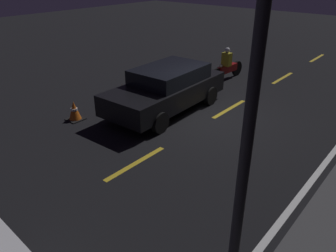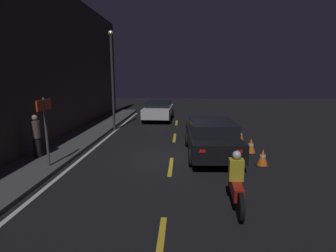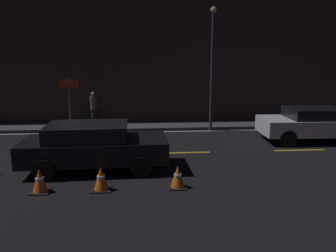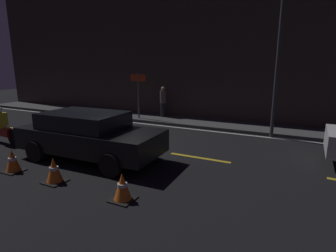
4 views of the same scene
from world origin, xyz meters
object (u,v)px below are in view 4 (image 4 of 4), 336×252
traffic_cone_far (122,187)px  motorcycle (1,129)px  traffic_cone_mid (54,170)px  street_lamp (278,56)px  traffic_cone_near (12,161)px  shop_sign (138,87)px  van_black (89,134)px  pedestrian (163,102)px

traffic_cone_far → motorcycle: bearing=167.1°
traffic_cone_mid → street_lamp: bearing=57.9°
traffic_cone_near → shop_sign: shop_sign is taller
shop_sign → van_black: bearing=-71.5°
van_black → street_lamp: bearing=45.6°
traffic_cone_near → traffic_cone_far: bearing=0.6°
motorcycle → pedestrian: bearing=68.3°
van_black → motorcycle: 4.20m
traffic_cone_near → street_lamp: bearing=49.6°
van_black → traffic_cone_near: bearing=-125.7°
van_black → motorcycle: (-4.19, -0.18, -0.22)m
van_black → pedestrian: 6.89m
traffic_cone_near → van_black: bearing=56.3°
shop_sign → motorcycle: bearing=-110.2°
van_black → street_lamp: (4.84, 5.30, 2.45)m
shop_sign → traffic_cone_near: bearing=-84.1°
motorcycle → shop_sign: (2.22, 6.05, 1.25)m
shop_sign → street_lamp: bearing=-4.7°
traffic_cone_mid → street_lamp: 8.80m
traffic_cone_far → shop_sign: bearing=120.4°
motorcycle → traffic_cone_near: motorcycle is taller
traffic_cone_near → pedestrian: size_ratio=0.39×
van_black → motorcycle: size_ratio=2.07×
traffic_cone_near → traffic_cone_mid: bearing=0.8°
van_black → pedestrian: size_ratio=2.75×
traffic_cone_near → street_lamp: size_ratio=0.11×
traffic_cone_far → shop_sign: 8.92m
traffic_cone_mid → shop_sign: (-2.39, 7.60, 1.50)m
van_black → traffic_cone_near: (-1.17, -1.76, -0.48)m
traffic_cone_near → traffic_cone_far: (3.66, 0.04, -0.01)m
traffic_cone_mid → street_lamp: (4.41, 7.04, 2.92)m
van_black → traffic_cone_near: 2.16m
traffic_cone_mid → traffic_cone_far: size_ratio=1.04×
motorcycle → shop_sign: 6.57m
traffic_cone_mid → traffic_cone_far: bearing=0.5°
traffic_cone_far → van_black: bearing=145.4°
pedestrian → motorcycle: bearing=-114.6°
street_lamp → traffic_cone_far: bearing=-108.5°
van_black → pedestrian: bearing=96.1°
traffic_cone_far → pedestrian: pedestrian is taller
pedestrian → street_lamp: bearing=-14.6°
van_black → shop_sign: size_ratio=1.90×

